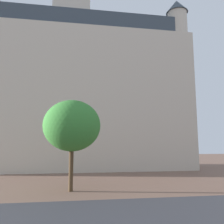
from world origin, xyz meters
TOP-DOWN VIEW (x-y plane):
  - ground_plane at (0.00, 10.00)m, footprint 120.00×120.00m
  - street_asphalt_strip at (0.00, 7.11)m, footprint 120.00×7.93m
  - landmark_building at (-1.21, 29.38)m, footprint 29.42×10.14m
  - tree_curb_far at (-2.58, 13.91)m, footprint 4.34×4.34m

SIDE VIEW (x-z plane):
  - ground_plane at x=0.00m, z-range 0.00..0.00m
  - street_asphalt_strip at x=0.00m, z-range 0.00..0.00m
  - tree_curb_far at x=-2.58m, z-range 1.43..8.23m
  - landmark_building at x=-1.21m, z-range -6.26..29.39m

